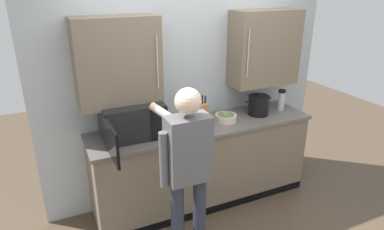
% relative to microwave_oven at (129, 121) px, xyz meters
% --- Properties ---
extents(back_wall_tiled, '(3.30, 0.44, 2.80)m').
position_rel_microwave_oven_xyz_m(back_wall_tiled, '(0.78, 0.25, 0.37)').
color(back_wall_tiled, '#B2BCC1').
rests_on(back_wall_tiled, ground_plane).
extents(counter_unit, '(2.42, 0.61, 0.94)m').
position_rel_microwave_oven_xyz_m(counter_unit, '(0.78, -0.03, -0.64)').
color(counter_unit, '#756651').
rests_on(counter_unit, ground_plane).
extents(microwave_oven, '(0.59, 0.83, 0.34)m').
position_rel_microwave_oven_xyz_m(microwave_oven, '(0.00, 0.00, 0.00)').
color(microwave_oven, black).
rests_on(microwave_oven, counter_unit).
extents(knife_block, '(0.11, 0.15, 0.34)m').
position_rel_microwave_oven_xyz_m(knife_block, '(0.74, -0.05, -0.04)').
color(knife_block, '#A37547').
rests_on(knife_block, counter_unit).
extents(stock_pot, '(0.33, 0.24, 0.25)m').
position_rel_microwave_oven_xyz_m(stock_pot, '(1.47, -0.03, -0.06)').
color(stock_pot, black).
rests_on(stock_pot, counter_unit).
extents(thermos_flask, '(0.08, 0.08, 0.25)m').
position_rel_microwave_oven_xyz_m(thermos_flask, '(1.79, -0.02, -0.04)').
color(thermos_flask, '#B7BABF').
rests_on(thermos_flask, counter_unit).
extents(fruit_bowl, '(0.23, 0.23, 0.10)m').
position_rel_microwave_oven_xyz_m(fruit_bowl, '(1.04, -0.04, -0.13)').
color(fruit_bowl, beige).
rests_on(fruit_bowl, counter_unit).
extents(person_figure, '(0.44, 0.62, 1.65)m').
position_rel_microwave_oven_xyz_m(person_figure, '(0.23, -0.85, -0.12)').
color(person_figure, '#282D3D').
rests_on(person_figure, ground_plane).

